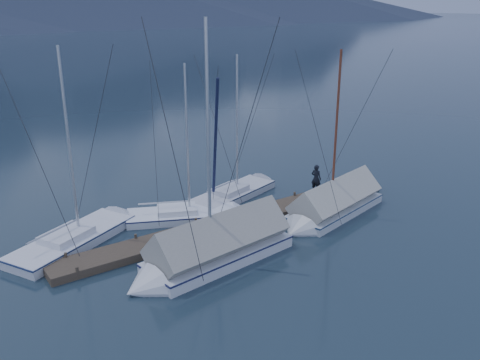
# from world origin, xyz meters

# --- Properties ---
(ground) EXTENTS (1000.00, 1000.00, 0.00)m
(ground) POSITION_xyz_m (0.00, 0.00, 0.00)
(ground) COLOR black
(ground) RESTS_ON ground
(dock) EXTENTS (18.00, 1.50, 0.54)m
(dock) POSITION_xyz_m (0.00, 2.00, 0.11)
(dock) COLOR #382D23
(dock) RESTS_ON ground
(mooring_posts) EXTENTS (15.12, 1.52, 0.35)m
(mooring_posts) POSITION_xyz_m (-0.50, 2.00, 0.35)
(mooring_posts) COLOR #382D23
(mooring_posts) RESTS_ON ground
(sailboat_open_left) EXTENTS (7.09, 4.96, 9.23)m
(sailboat_open_left) POSITION_xyz_m (-6.43, 4.73, 0.16)
(sailboat_open_left) COLOR silver
(sailboat_open_left) RESTS_ON ground
(sailboat_open_mid) EXTENTS (6.34, 4.18, 8.18)m
(sailboat_open_mid) POSITION_xyz_m (-1.27, 3.71, 0.14)
(sailboat_open_mid) COLOR white
(sailboat_open_mid) RESTS_ON ground
(sailboat_open_right) EXTENTS (6.50, 3.50, 8.27)m
(sailboat_open_right) POSITION_xyz_m (2.46, 5.31, 0.15)
(sailboat_open_right) COLOR silver
(sailboat_open_right) RESTS_ON ground
(sailboat_covered_near) EXTENTS (7.12, 3.56, 8.88)m
(sailboat_covered_near) POSITION_xyz_m (4.16, 0.26, 0.44)
(sailboat_covered_near) COLOR silver
(sailboat_covered_near) RESTS_ON ground
(sailboat_covered_far) EXTENTS (7.65, 3.31, 10.43)m
(sailboat_covered_far) POSITION_xyz_m (-3.36, -0.55, 0.51)
(sailboat_covered_far) COLOR silver
(sailboat_covered_far) RESTS_ON ground
(person) EXTENTS (0.54, 0.65, 1.53)m
(person) POSITION_xyz_m (5.25, 2.45, 1.11)
(person) COLOR black
(person) RESTS_ON dock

